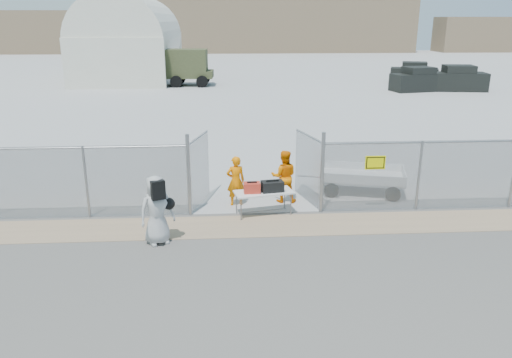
{
  "coord_description": "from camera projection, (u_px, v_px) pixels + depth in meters",
  "views": [
    {
      "loc": [
        -0.91,
        -12.19,
        5.68
      ],
      "look_at": [
        0.0,
        2.0,
        1.1
      ],
      "focal_mm": 35.0,
      "sensor_mm": 36.0,
      "label": 1
    }
  ],
  "objects": [
    {
      "name": "orange_bag",
      "position": [
        252.0,
        188.0,
        14.82
      ],
      "size": [
        0.49,
        0.34,
        0.3
      ],
      "primitive_type": "cube",
      "rotation": [
        0.0,
        0.0,
        0.03
      ],
      "color": "red",
      "rests_on": "folding_table"
    },
    {
      "name": "security_worker_left",
      "position": [
        236.0,
        181.0,
        15.72
      ],
      "size": [
        0.64,
        0.48,
        1.61
      ],
      "primitive_type": "imported",
      "rotation": [
        0.0,
        0.0,
        3.31
      ],
      "color": "orange",
      "rests_on": "ground"
    },
    {
      "name": "black_duffel",
      "position": [
        272.0,
        186.0,
        14.93
      ],
      "size": [
        0.7,
        0.48,
        0.31
      ],
      "primitive_type": "cube",
      "rotation": [
        0.0,
        0.0,
        0.16
      ],
      "color": "black",
      "rests_on": "folding_table"
    },
    {
      "name": "ground",
      "position": [
        261.0,
        241.0,
        13.38
      ],
      "size": [
        160.0,
        160.0,
        0.0
      ],
      "primitive_type": "plane",
      "color": "#484545"
    },
    {
      "name": "security_worker_right",
      "position": [
        284.0,
        176.0,
        16.0
      ],
      "size": [
        0.89,
        0.73,
        1.71
      ],
      "primitive_type": "imported",
      "rotation": [
        0.0,
        0.0,
        3.04
      ],
      "color": "orange",
      "rests_on": "ground"
    },
    {
      "name": "folding_table",
      "position": [
        264.0,
        203.0,
        15.07
      ],
      "size": [
        1.85,
        1.07,
        0.74
      ],
      "primitive_type": null,
      "rotation": [
        0.0,
        0.0,
        0.21
      ],
      "color": "silver",
      "rests_on": "ground"
    },
    {
      "name": "quonset_hangar",
      "position": [
        131.0,
        36.0,
        49.54
      ],
      "size": [
        9.0,
        18.0,
        8.0
      ],
      "primitive_type": null,
      "color": "silver",
      "rests_on": "ground"
    },
    {
      "name": "chain_link_fence",
      "position": [
        256.0,
        179.0,
        14.94
      ],
      "size": [
        40.0,
        0.2,
        2.2
      ],
      "primitive_type": null,
      "color": "gray",
      "rests_on": "ground"
    },
    {
      "name": "tarmac_inside",
      "position": [
        232.0,
        74.0,
        53.27
      ],
      "size": [
        160.0,
        80.0,
        0.01
      ],
      "primitive_type": "cube",
      "color": "#A6A6A6",
      "rests_on": "ground"
    },
    {
      "name": "parked_vehicle_mid",
      "position": [
        414.0,
        73.0,
        45.69
      ],
      "size": [
        4.53,
        3.16,
        1.87
      ],
      "primitive_type": null,
      "rotation": [
        0.0,
        0.0,
        -0.34
      ],
      "color": "black",
      "rests_on": "ground"
    },
    {
      "name": "visitor",
      "position": [
        157.0,
        210.0,
        12.98
      ],
      "size": [
        1.08,
        0.93,
        1.86
      ],
      "primitive_type": "imported",
      "rotation": [
        0.0,
        0.0,
        0.45
      ],
      "color": "#A8A8A8",
      "rests_on": "ground"
    },
    {
      "name": "parked_vehicle_near",
      "position": [
        418.0,
        79.0,
        40.7
      ],
      "size": [
        4.53,
        2.74,
        1.91
      ],
      "primitive_type": null,
      "rotation": [
        0.0,
        0.0,
        0.21
      ],
      "color": "black",
      "rests_on": "ground"
    },
    {
      "name": "dirt_strip",
      "position": [
        258.0,
        226.0,
        14.32
      ],
      "size": [
        44.0,
        1.6,
        0.01
      ],
      "primitive_type": "cube",
      "color": "#9C8264",
      "rests_on": "ground"
    },
    {
      "name": "parked_vehicle_far",
      "position": [
        458.0,
        78.0,
        40.92
      ],
      "size": [
        4.7,
        2.63,
        2.02
      ],
      "primitive_type": null,
      "rotation": [
        0.0,
        0.0,
        -0.14
      ],
      "color": "black",
      "rests_on": "ground"
    },
    {
      "name": "utility_trailer",
      "position": [
        362.0,
        179.0,
        17.05
      ],
      "size": [
        3.99,
        2.73,
        0.88
      ],
      "primitive_type": null,
      "rotation": [
        0.0,
        0.0,
        -0.25
      ],
      "color": "silver",
      "rests_on": "ground"
    },
    {
      "name": "military_truck",
      "position": [
        175.0,
        68.0,
        43.86
      ],
      "size": [
        6.7,
        2.74,
        3.15
      ],
      "primitive_type": null,
      "rotation": [
        0.0,
        0.0,
        -0.05
      ],
      "color": "#3F4526",
      "rests_on": "ground"
    },
    {
      "name": "distant_hills",
      "position": [
        257.0,
        26.0,
        86.39
      ],
      "size": [
        140.0,
        6.0,
        9.0
      ],
      "primitive_type": null,
      "color": "#7F684F",
      "rests_on": "ground"
    }
  ]
}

